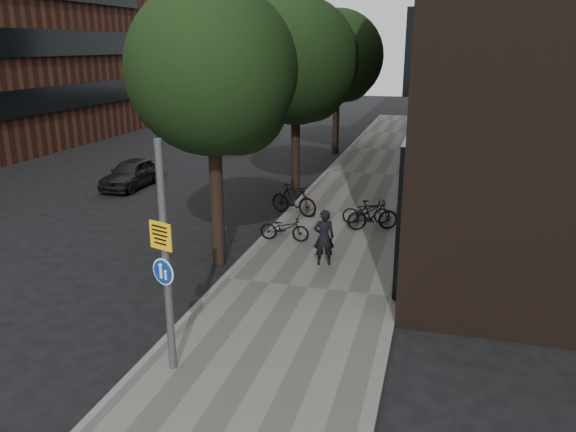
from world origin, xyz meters
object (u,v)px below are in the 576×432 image
(signpost, at_px, (166,259))
(parked_car_near, at_px, (132,173))
(pedestrian, at_px, (324,237))
(parked_bike_facade_near, at_px, (366,211))

(signpost, height_order, parked_car_near, signpost)
(pedestrian, height_order, parked_bike_facade_near, pedestrian)
(parked_bike_facade_near, xyz_separation_m, parked_car_near, (-10.50, 2.87, 0.07))
(pedestrian, bearing_deg, parked_bike_facade_near, -118.77)
(parked_bike_facade_near, height_order, parked_car_near, parked_car_near)
(signpost, bearing_deg, parked_bike_facade_near, 95.64)
(pedestrian, height_order, parked_car_near, pedestrian)
(signpost, bearing_deg, pedestrian, 92.80)
(parked_car_near, bearing_deg, pedestrian, -34.26)
(signpost, xyz_separation_m, parked_car_near, (-8.23, 12.68, -1.68))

